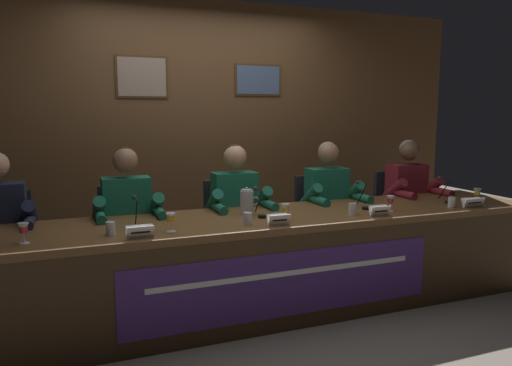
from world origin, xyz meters
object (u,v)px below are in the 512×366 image
(water_cup_left, at_px, (111,229))
(panelist_center, at_px, (238,207))
(panelist_left, at_px, (128,215))
(chair_center, at_px, (230,234))
(water_pitcher_central, at_px, (247,202))
(water_cup_far_right, at_px, (452,203))
(panelist_right, at_px, (331,200))
(juice_glass_far_left, at_px, (24,229))
(nameplate_left, at_px, (140,232))
(microphone_left, at_px, (137,218))
(microphone_center, at_px, (260,207))
(nameplate_right, at_px, (380,211))
(conference_table, at_px, (262,248))
(juice_glass_right, at_px, (390,200))
(nameplate_center, at_px, (279,220))
(nameplate_far_right, at_px, (473,202))
(microphone_far_right, at_px, (446,194))
(juice_glass_center, at_px, (286,209))
(water_cup_right, at_px, (352,210))
(juice_glass_far_right, at_px, (477,193))
(chair_left, at_px, (127,244))
(chair_right, at_px, (320,226))
(chair_far_left, at_px, (4,256))
(panelist_far_right, at_px, (412,194))
(microphone_right, at_px, (363,199))
(water_cup_center, at_px, (248,219))
(juice_glass_left, at_px, (171,219))

(water_cup_left, distance_m, panelist_center, 1.22)
(panelist_left, distance_m, chair_center, 0.94)
(water_pitcher_central, bearing_deg, water_cup_far_right, -11.62)
(panelist_left, relative_size, chair_center, 1.36)
(panelist_right, bearing_deg, juice_glass_far_left, -165.43)
(nameplate_left, relative_size, microphone_left, 0.76)
(microphone_center, bearing_deg, nameplate_right, -19.69)
(conference_table, relative_size, panelist_right, 3.78)
(microphone_left, bearing_deg, juice_glass_right, -3.20)
(panelist_center, xyz_separation_m, water_cup_far_right, (1.62, -0.66, 0.05))
(nameplate_center, xyz_separation_m, nameplate_far_right, (1.73, 0.01, 0.00))
(nameplate_center, bearing_deg, water_cup_left, 172.66)
(microphone_far_right, bearing_deg, panelist_right, 150.22)
(juice_glass_center, relative_size, water_cup_right, 1.46)
(panelist_right, height_order, juice_glass_far_right, panelist_right)
(chair_left, bearing_deg, juice_glass_far_right, -15.46)
(water_pitcher_central, bearing_deg, nameplate_far_right, -12.75)
(chair_right, bearing_deg, chair_left, 180.00)
(chair_far_left, height_order, water_cup_left, chair_far_left)
(water_cup_right, bearing_deg, juice_glass_right, -0.15)
(water_cup_far_right, height_order, water_pitcher_central, water_pitcher_central)
(nameplate_center, distance_m, water_pitcher_central, 0.43)
(nameplate_right, bearing_deg, chair_right, 88.91)
(nameplate_right, xyz_separation_m, panelist_far_right, (0.90, 0.74, -0.05))
(panelist_right, relative_size, water_cup_far_right, 14.60)
(microphone_left, xyz_separation_m, juice_glass_center, (1.02, -0.12, 0.01))
(microphone_center, height_order, microphone_right, same)
(juice_glass_far_left, xyz_separation_m, water_pitcher_central, (1.51, 0.31, 0.01))
(nameplate_center, height_order, panelist_right, panelist_right)
(water_cup_left, height_order, panelist_right, panelist_right)
(panelist_center, bearing_deg, chair_left, 167.18)
(microphone_right, bearing_deg, conference_table, -174.66)
(water_cup_right, bearing_deg, juice_glass_far_left, -179.74)
(panelist_left, bearing_deg, water_cup_center, -41.67)
(panelist_right, relative_size, nameplate_far_right, 6.34)
(juice_glass_right, bearing_deg, chair_right, 101.38)
(chair_right, height_order, water_cup_far_right, chair_right)
(water_cup_right, height_order, water_pitcher_central, water_pitcher_central)
(water_cup_center, bearing_deg, panelist_right, 32.12)
(juice_glass_center, height_order, chair_right, chair_right)
(panelist_right, distance_m, juice_glass_right, 0.65)
(water_cup_center, bearing_deg, panelist_left, 138.33)
(panelist_center, bearing_deg, juice_glass_right, -30.73)
(water_pitcher_central, bearing_deg, microphone_left, -167.33)
(microphone_right, bearing_deg, juice_glass_left, -172.61)
(nameplate_center, height_order, nameplate_right, same)
(water_cup_far_right, bearing_deg, nameplate_far_right, -24.05)
(water_cup_center, relative_size, water_cup_far_right, 1.00)
(juice_glass_left, distance_m, water_pitcher_central, 0.73)
(chair_far_left, distance_m, water_cup_left, 1.12)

